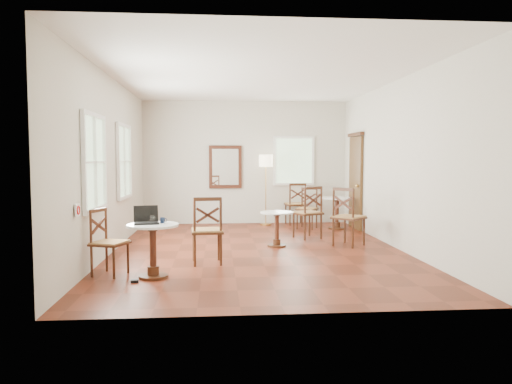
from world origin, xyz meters
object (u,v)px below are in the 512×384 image
at_px(cafe_table_near, 153,245).
at_px(chair_back_b, 307,208).
at_px(chair_mid_a, 308,212).
at_px(mouse, 149,221).
at_px(water_glass, 152,220).
at_px(chair_mid_b, 348,217).
at_px(floor_lamp, 266,165).
at_px(chair_near_b, 108,242).
at_px(chair_back_a, 296,204).
at_px(cafe_table_back, 337,209).
at_px(navy_mug, 163,220).
at_px(power_adapter, 135,281).
at_px(laptop, 146,219).
at_px(chair_near_a, 207,230).
at_px(cafe_table_mid, 277,225).

bearing_deg(cafe_table_near, chair_back_b, 56.02).
bearing_deg(chair_back_b, chair_mid_a, -72.36).
relative_size(mouse, water_glass, 0.91).
distance_m(mouse, water_glass, 0.18).
relative_size(chair_mid_b, floor_lamp, 0.63).
height_order(chair_mid_a, water_glass, chair_mid_a).
height_order(chair_near_b, floor_lamp, floor_lamp).
bearing_deg(chair_mid_b, chair_back_a, -34.28).
bearing_deg(cafe_table_near, cafe_table_back, 49.59).
relative_size(chair_back_b, floor_lamp, 0.55).
relative_size(chair_near_b, navy_mug, 9.35).
distance_m(chair_near_b, power_adapter, 0.76).
bearing_deg(chair_back_b, power_adapter, -96.58).
height_order(cafe_table_back, laptop, laptop).
relative_size(chair_mid_a, chair_back_a, 1.03).
xyz_separation_m(chair_mid_b, chair_back_b, (-0.33, 2.23, -0.07)).
bearing_deg(water_glass, cafe_table_back, 49.23).
xyz_separation_m(chair_near_a, chair_back_b, (2.22, 3.53, -0.05)).
bearing_deg(cafe_table_mid, chair_mid_b, -1.82).
xyz_separation_m(chair_mid_a, chair_back_a, (0.08, 2.03, -0.02)).
bearing_deg(water_glass, mouse, 112.66).
bearing_deg(cafe_table_back, power_adapter, -130.40).
bearing_deg(laptop, power_adapter, -118.87).
height_order(mouse, navy_mug, navy_mug).
height_order(chair_back_a, laptop, chair_back_a).
distance_m(navy_mug, power_adapter, 0.89).
relative_size(laptop, navy_mug, 3.78).
distance_m(chair_back_b, water_glass, 5.21).
xyz_separation_m(chair_back_b, mouse, (-3.00, -4.13, 0.28)).
height_order(chair_near_a, chair_back_a, chair_near_a).
relative_size(cafe_table_back, floor_lamp, 0.42).
height_order(cafe_table_mid, chair_mid_b, chair_mid_b).
relative_size(chair_mid_b, power_adapter, 11.11).
height_order(chair_near_a, chair_mid_a, chair_mid_a).
relative_size(cafe_table_back, chair_back_a, 0.71).
distance_m(chair_back_b, laptop, 5.22).
height_order(chair_back_a, power_adapter, chair_back_a).
xyz_separation_m(chair_back_b, power_adapter, (-3.13, -4.58, -0.45)).
xyz_separation_m(cafe_table_near, floor_lamp, (2.03, 5.00, 0.99)).
distance_m(mouse, power_adapter, 0.87).
relative_size(cafe_table_near, navy_mug, 7.42).
relative_size(cafe_table_mid, laptop, 1.72).
xyz_separation_m(chair_mid_a, floor_lamp, (-0.65, 2.02, 0.92)).
distance_m(cafe_table_back, laptop, 5.53).
height_order(chair_near_a, chair_near_b, chair_near_a).
distance_m(chair_back_b, floor_lamp, 1.48).
relative_size(cafe_table_mid, chair_mid_a, 0.61).
bearing_deg(chair_back_b, chair_near_b, -102.99).
distance_m(cafe_table_back, chair_back_b, 0.67).
bearing_deg(navy_mug, cafe_table_near, -138.72).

